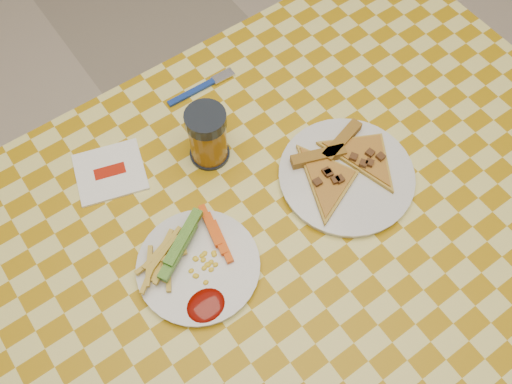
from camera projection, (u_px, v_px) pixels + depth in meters
ground at (275, 328)px, 1.69m from camera, size 8.00×8.00×0.00m
table at (285, 232)px, 1.09m from camera, size 1.28×0.88×0.76m
plate_left at (199, 267)px, 0.97m from camera, size 0.24×0.24×0.01m
plate_right at (346, 176)px, 1.06m from camera, size 0.26×0.26×0.01m
fries_veggies at (188, 258)px, 0.96m from camera, size 0.20×0.19×0.04m
pizza_slices at (343, 166)px, 1.05m from camera, size 0.27×0.23×0.02m
drink_glass at (208, 136)px, 1.04m from camera, size 0.08×0.08×0.12m
napkin at (110, 172)px, 1.07m from camera, size 0.15×0.15×0.01m
fork at (202, 87)px, 1.17m from camera, size 0.15×0.02×0.01m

